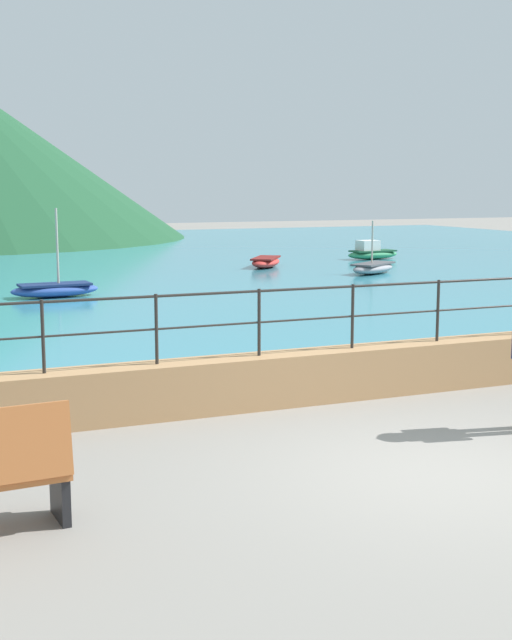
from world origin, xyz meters
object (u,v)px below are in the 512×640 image
boat_4 (266,262)px  boat_6 (373,268)px  boat_1 (55,289)px  boat_3 (372,253)px

boat_4 → boat_6: boat_6 is taller
boat_1 → boat_3: 15.46m
boat_1 → boat_4: bearing=33.4°
boat_4 → boat_6: 4.24m
boat_1 → boat_4: 10.14m
boat_1 → boat_6: bearing=10.9°
boat_3 → boat_4: size_ratio=0.99×
boat_6 → boat_4: bearing=124.6°
boat_3 → boat_4: bearing=-164.1°
boat_1 → boat_4: (8.46, 5.59, -0.01)m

